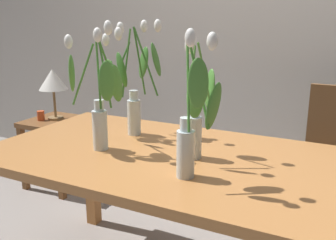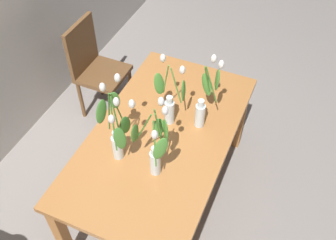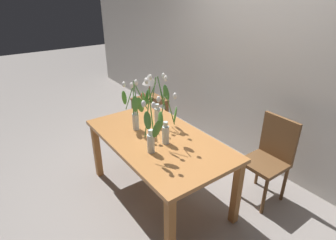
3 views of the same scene
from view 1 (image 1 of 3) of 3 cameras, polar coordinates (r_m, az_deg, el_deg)
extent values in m
cube|color=beige|center=(2.96, 13.31, 15.37)|extent=(9.00, 0.10, 2.70)
cube|color=#B7753D|center=(1.67, -0.33, -5.68)|extent=(1.60, 0.90, 0.04)
cube|color=#B7753D|center=(2.49, -11.56, -8.00)|extent=(0.07, 0.07, 0.70)
cylinder|color=silver|center=(1.39, 2.69, -5.24)|extent=(0.07, 0.07, 0.18)
cylinder|color=silver|center=(1.35, 2.75, -0.67)|extent=(0.04, 0.04, 0.05)
cylinder|color=silver|center=(1.40, 2.68, -6.39)|extent=(0.06, 0.06, 0.11)
cylinder|color=#478433|center=(1.27, 3.09, 5.35)|extent=(0.05, 0.09, 0.31)
ellipsoid|color=white|center=(1.20, 3.44, 12.43)|extent=(0.04, 0.04, 0.06)
ellipsoid|color=#4C8E38|center=(1.23, 4.62, 5.56)|extent=(0.07, 0.06, 0.17)
cylinder|color=#478433|center=(1.29, 4.80, 5.21)|extent=(0.10, 0.03, 0.29)
ellipsoid|color=white|center=(1.24, 6.76, 11.88)|extent=(0.04, 0.04, 0.06)
ellipsoid|color=#4C8E38|center=(1.30, 6.94, 2.13)|extent=(0.06, 0.12, 0.18)
cylinder|color=silver|center=(1.91, -5.20, 0.40)|extent=(0.07, 0.07, 0.18)
cylinder|color=silver|center=(1.89, -5.28, 3.78)|extent=(0.04, 0.04, 0.05)
cylinder|color=silver|center=(1.92, -5.18, -0.46)|extent=(0.06, 0.06, 0.11)
cylinder|color=#3D752D|center=(1.84, -3.36, 8.80)|extent=(0.12, 0.03, 0.33)
ellipsoid|color=white|center=(1.81, -1.57, 14.21)|extent=(0.04, 0.04, 0.06)
ellipsoid|color=#427F33|center=(1.85, -1.84, 9.21)|extent=(0.06, 0.10, 0.18)
cylinder|color=#3D752D|center=(1.87, -7.48, 7.79)|extent=(0.10, 0.07, 0.26)
ellipsoid|color=white|center=(1.86, -9.48, 12.01)|extent=(0.04, 0.04, 0.06)
ellipsoid|color=#427F33|center=(1.85, -8.76, 6.33)|extent=(0.06, 0.09, 0.18)
cylinder|color=#3D752D|center=(1.88, -4.37, 8.89)|extent=(0.04, 0.06, 0.34)
ellipsoid|color=white|center=(1.89, -3.67, 14.13)|extent=(0.04, 0.04, 0.06)
ellipsoid|color=#427F33|center=(1.93, -3.75, 8.71)|extent=(0.11, 0.06, 0.18)
cylinder|color=#3D752D|center=(1.85, -6.38, 8.57)|extent=(0.03, 0.06, 0.33)
ellipsoid|color=white|center=(1.82, -7.31, 13.71)|extent=(0.04, 0.04, 0.06)
ellipsoid|color=#427F33|center=(1.81, -7.06, 7.59)|extent=(0.10, 0.06, 0.18)
cylinder|color=silver|center=(1.58, 3.99, -2.68)|extent=(0.07, 0.07, 0.18)
cylinder|color=silver|center=(1.55, 4.07, 1.36)|extent=(0.04, 0.04, 0.05)
cylinder|color=silver|center=(1.59, 3.97, -3.71)|extent=(0.06, 0.06, 0.11)
cylinder|color=#56933D|center=(1.55, 5.66, 6.56)|extent=(0.05, 0.07, 0.28)
ellipsoid|color=white|center=(1.55, 7.01, 11.91)|extent=(0.04, 0.04, 0.06)
ellipsoid|color=#4C8E38|center=(1.60, 6.39, 4.76)|extent=(0.07, 0.08, 0.18)
cylinder|color=#56933D|center=(1.49, 3.64, 6.01)|extent=(0.02, 0.08, 0.27)
ellipsoid|color=white|center=(1.44, 3.28, 11.28)|extent=(0.04, 0.04, 0.06)
ellipsoid|color=#4C8E38|center=(1.45, 4.17, 3.59)|extent=(0.07, 0.03, 0.17)
cylinder|color=silver|center=(1.71, -10.33, -1.53)|extent=(0.07, 0.07, 0.18)
cylinder|color=silver|center=(1.68, -10.51, 2.22)|extent=(0.04, 0.04, 0.05)
cylinder|color=silver|center=(1.72, -10.28, -2.49)|extent=(0.06, 0.06, 0.11)
cylinder|color=#478433|center=(1.63, -9.74, 7.72)|extent=(0.07, 0.02, 0.34)
ellipsoid|color=white|center=(1.59, -9.14, 13.75)|extent=(0.04, 0.04, 0.06)
ellipsoid|color=#4C8E38|center=(1.63, -7.91, 5.54)|extent=(0.03, 0.11, 0.18)
cylinder|color=#478433|center=(1.71, -8.94, 7.60)|extent=(0.03, 0.13, 0.29)
ellipsoid|color=white|center=(1.74, -7.59, 12.93)|extent=(0.04, 0.04, 0.06)
ellipsoid|color=#4C8E38|center=(1.76, -8.58, 6.44)|extent=(0.10, 0.05, 0.18)
cylinder|color=#478433|center=(1.67, -12.86, 6.75)|extent=(0.10, 0.06, 0.27)
ellipsoid|color=white|center=(1.67, -14.98, 11.49)|extent=(0.04, 0.04, 0.06)
ellipsoid|color=#4C8E38|center=(1.65, -14.48, 6.88)|extent=(0.08, 0.11, 0.18)
cylinder|color=#478433|center=(1.62, -10.59, 7.16)|extent=(0.05, 0.05, 0.31)
ellipsoid|color=white|center=(1.58, -10.73, 12.64)|extent=(0.04, 0.04, 0.06)
ellipsoid|color=#4C8E38|center=(1.59, -9.33, 5.88)|extent=(0.07, 0.07, 0.17)
cube|color=brown|center=(2.43, 24.18, -7.14)|extent=(0.40, 0.40, 0.04)
cylinder|color=brown|center=(2.38, 19.12, -13.32)|extent=(0.04, 0.04, 0.43)
cylinder|color=brown|center=(2.68, 20.21, -10.08)|extent=(0.04, 0.04, 0.43)
cube|color=brown|center=(3.08, -16.71, -0.30)|extent=(0.44, 0.44, 0.04)
cube|color=brown|center=(3.17, -21.21, -5.50)|extent=(0.04, 0.04, 0.51)
cube|color=brown|center=(2.91, -16.11, -6.87)|extent=(0.04, 0.04, 0.51)
cube|color=brown|center=(3.41, -16.52, -3.63)|extent=(0.04, 0.04, 0.51)
cube|color=brown|center=(3.18, -11.48, -4.70)|extent=(0.04, 0.04, 0.51)
cylinder|color=olive|center=(3.10, -16.76, 0.31)|extent=(0.12, 0.12, 0.02)
cylinder|color=olive|center=(3.07, -16.92, 2.46)|extent=(0.02, 0.02, 0.22)
cone|color=silver|center=(3.04, -17.19, 5.95)|extent=(0.22, 0.22, 0.16)
cylinder|color=#CC4C23|center=(3.09, -18.84, 0.64)|extent=(0.06, 0.06, 0.07)
camera|label=2|loc=(2.72, -54.33, 40.20)|focal=40.99mm
camera|label=3|loc=(1.50, 120.12, 24.69)|focal=28.96mm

